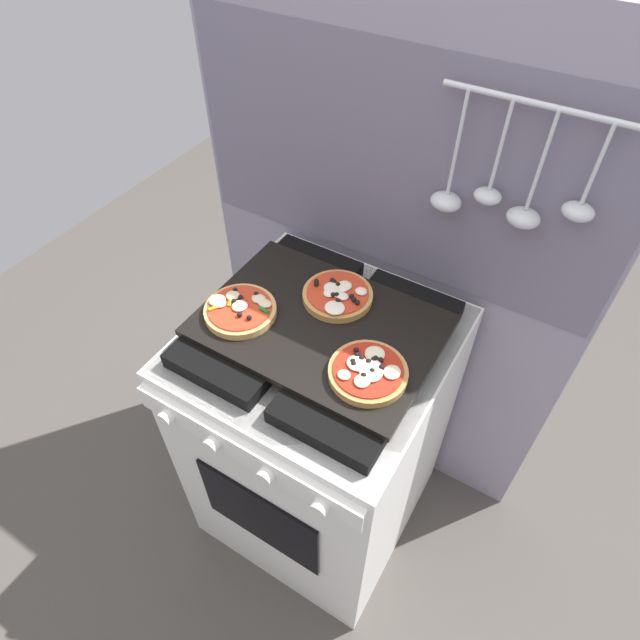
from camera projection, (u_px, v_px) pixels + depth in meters
The scene contains 7 objects.
ground_plane at pixel (320, 499), 1.89m from camera, with size 4.00×4.00×0.00m, color #4C4742.
kitchen_backsplash at pixel (382, 280), 1.51m from camera, with size 1.10×0.09×1.55m.
stove at pixel (320, 432), 1.56m from camera, with size 0.60×0.64×0.90m.
baking_tray at pixel (320, 325), 1.23m from camera, with size 0.54×0.38×0.02m, color black.
pizza_left at pixel (240, 309), 1.24m from camera, with size 0.17×0.17×0.03m.
pizza_right at pixel (368, 371), 1.11m from camera, with size 0.17×0.17×0.03m.
pizza_center at pixel (338, 295), 1.27m from camera, with size 0.17×0.17×0.03m.
Camera 1 is at (0.43, -0.71, 1.81)m, focal length 30.03 mm.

